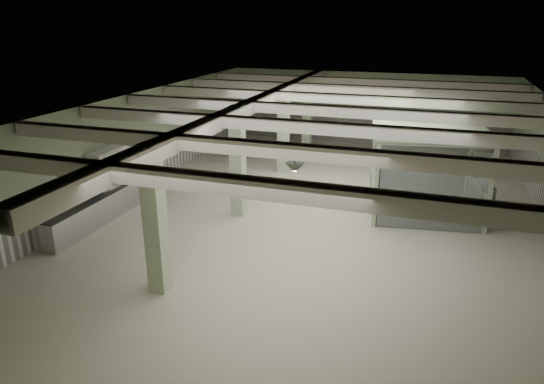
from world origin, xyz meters
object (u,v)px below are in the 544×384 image
(filing_cabinet, at_px, (486,206))
(walkin_cooler, at_px, (118,178))
(guard_booth, at_px, (428,158))
(prep_counter, at_px, (97,208))

(filing_cabinet, bearing_deg, walkin_cooler, -171.87)
(guard_booth, height_order, filing_cabinet, guard_booth)
(walkin_cooler, xyz_separation_m, filing_cabinet, (11.76, 2.34, -0.42))
(guard_booth, bearing_deg, filing_cabinet, -17.15)
(prep_counter, height_order, guard_booth, guard_booth)
(prep_counter, xyz_separation_m, filing_cabinet, (11.68, 3.68, 0.15))
(walkin_cooler, height_order, guard_booth, guard_booth)
(walkin_cooler, distance_m, guard_booth, 10.27)
(prep_counter, relative_size, walkin_cooler, 2.12)
(walkin_cooler, relative_size, filing_cabinet, 1.84)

